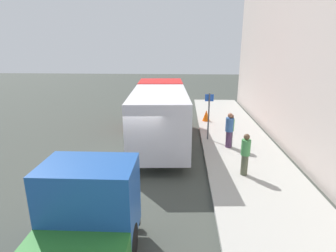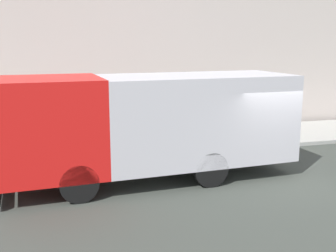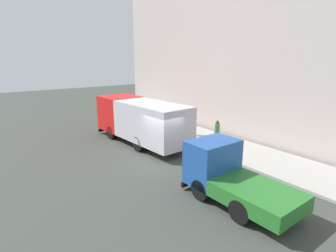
% 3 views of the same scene
% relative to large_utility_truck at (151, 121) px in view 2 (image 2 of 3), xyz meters
% --- Properties ---
extents(ground, '(80.00, 80.00, 0.00)m').
position_rel_large_utility_truck_xyz_m(ground, '(-0.81, -3.50, -1.67)').
color(ground, '#3B403A').
extents(sidewalk, '(3.68, 30.00, 0.14)m').
position_rel_large_utility_truck_xyz_m(sidewalk, '(4.03, -3.50, -1.60)').
color(sidewalk, '#A8A69F').
rests_on(sidewalk, ground).
extents(large_utility_truck, '(3.04, 8.23, 2.94)m').
position_rel_large_utility_truck_xyz_m(large_utility_truck, '(0.00, 0.00, 0.00)').
color(large_utility_truck, red).
rests_on(large_utility_truck, ground).
extents(pedestrian_walking, '(0.39, 0.39, 1.72)m').
position_rel_large_utility_truck_xyz_m(pedestrian_walking, '(3.43, -0.72, -0.63)').
color(pedestrian_walking, '#482E4E').
rests_on(pedestrian_walking, sidewalk).
extents(pedestrian_standing, '(0.41, 0.41, 1.65)m').
position_rel_large_utility_truck_xyz_m(pedestrian_standing, '(3.56, -3.68, -0.66)').
color(pedestrian_standing, '#505540').
rests_on(pedestrian_standing, sidewalk).
extents(pedestrian_third, '(0.37, 0.37, 1.65)m').
position_rel_large_utility_truck_xyz_m(pedestrian_third, '(3.49, -0.69, -0.65)').
color(pedestrian_third, '#47404F').
rests_on(pedestrian_third, sidewalk).
extents(traffic_cone_orange, '(0.51, 0.51, 0.72)m').
position_rel_large_utility_truck_xyz_m(traffic_cone_orange, '(2.71, 4.11, -1.17)').
color(traffic_cone_orange, orange).
rests_on(traffic_cone_orange, sidewalk).
extents(street_sign_post, '(0.44, 0.08, 2.48)m').
position_rel_large_utility_truck_xyz_m(street_sign_post, '(2.51, 0.41, -0.06)').
color(street_sign_post, '#4C5156').
rests_on(street_sign_post, sidewalk).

